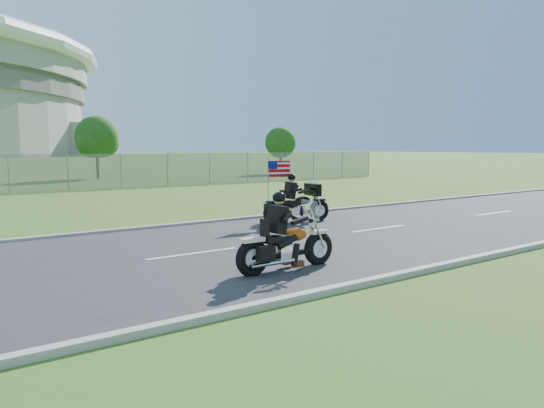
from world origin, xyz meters
TOP-DOWN VIEW (x-y plane):
  - ground at (0.00, 0.00)m, footprint 420.00×420.00m
  - road at (0.00, 0.00)m, footprint 120.00×8.00m
  - curb_north at (0.00, 4.05)m, footprint 120.00×0.18m
  - curb_south at (0.00, -4.05)m, footprint 120.00×0.18m
  - tree_fence_near at (6.04, 30.04)m, footprint 3.52×3.28m
  - tree_fence_far at (22.04, 28.03)m, footprint 3.08×2.87m
  - motorcycle_lead at (-1.32, -2.42)m, footprint 2.30×0.53m
  - motorcycle_follow at (2.99, 2.50)m, footprint 2.31×0.93m

SIDE VIEW (x-z plane):
  - ground at x=0.00m, z-range 0.00..0.00m
  - road at x=0.00m, z-range 0.00..0.04m
  - curb_north at x=0.00m, z-range -0.01..0.11m
  - curb_south at x=0.00m, z-range -0.01..0.11m
  - motorcycle_lead at x=-1.32m, z-range -0.28..1.27m
  - motorcycle_follow at x=2.99m, z-range -0.43..1.51m
  - tree_fence_far at x=22.04m, z-range 0.54..4.74m
  - tree_fence_near at x=6.04m, z-range 0.60..5.35m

